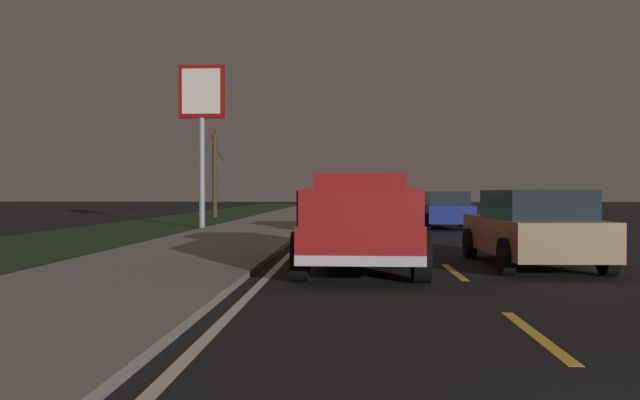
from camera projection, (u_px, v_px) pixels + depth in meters
name	position (u px, v px, depth m)	size (l,w,h in m)	color
ground	(392.00, 224.00, 29.45)	(144.00, 144.00, 0.00)	black
sidewalk_shoulder	(272.00, 223.00, 29.74)	(108.00, 4.00, 0.12)	gray
grass_verge	(168.00, 224.00, 29.99)	(108.00, 6.00, 0.01)	#1E3819
lane_markings	(340.00, 222.00, 31.69)	(108.00, 3.54, 0.01)	yellow
pickup_truck	(360.00, 222.00, 12.46)	(5.45, 2.33, 1.87)	maroon
sedan_tan	(532.00, 228.00, 12.56)	(4.45, 2.10, 1.54)	#9E845B
sedan_red	(412.00, 205.00, 36.06)	(4.42, 2.05, 1.54)	maroon
sedan_green	(350.00, 211.00, 23.27)	(4.45, 2.11, 1.54)	#14592D
sedan_blue	(446.00, 210.00, 25.88)	(4.44, 2.09, 1.54)	navy
gas_price_sign	(202.00, 106.00, 26.01)	(0.27, 1.90, 6.80)	#99999E
bare_tree_far	(215.00, 171.00, 37.27)	(2.55, 1.13, 5.39)	#423323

